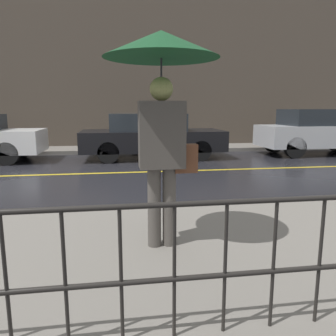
{
  "coord_description": "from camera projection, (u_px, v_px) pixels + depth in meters",
  "views": [
    {
      "loc": [
        1.17,
        -8.31,
        1.6
      ],
      "look_at": [
        1.92,
        -3.45,
        0.72
      ],
      "focal_mm": 35.0,
      "sensor_mm": 36.0,
      "label": 1
    }
  ],
  "objects": [
    {
      "name": "building_storefront",
      "position": [
        86.0,
        64.0,
        12.9
      ],
      "size": [
        28.0,
        0.3,
        6.74
      ],
      "color": "#4C4238",
      "rests_on": "ground_plane"
    },
    {
      "name": "car_silver",
      "position": [
        317.0,
        132.0,
        11.63
      ],
      "size": [
        4.17,
        1.71,
        1.6
      ],
      "color": "#B2B5BA",
      "rests_on": "ground_plane"
    },
    {
      "name": "ground_plane",
      "position": [
        71.0,
        174.0,
        8.19
      ],
      "size": [
        80.0,
        80.0,
        0.0
      ],
      "primitive_type": "plane",
      "color": "black"
    },
    {
      "name": "sidewalk_near",
      "position": [
        0.0,
        269.0,
        3.17
      ],
      "size": [
        28.0,
        3.05,
        0.14
      ],
      "color": "slate",
      "rests_on": "ground_plane"
    },
    {
      "name": "sidewalk_far",
      "position": [
        87.0,
        150.0,
        12.52
      ],
      "size": [
        28.0,
        1.7,
        0.14
      ],
      "color": "slate",
      "rests_on": "ground_plane"
    },
    {
      "name": "lane_marking",
      "position": [
        71.0,
        174.0,
        8.19
      ],
      "size": [
        25.2,
        0.12,
        0.01
      ],
      "color": "gold",
      "rests_on": "ground_plane"
    },
    {
      "name": "pedestrian",
      "position": [
        162.0,
        76.0,
        3.27
      ],
      "size": [
        1.16,
        1.16,
        2.22
      ],
      "rotation": [
        0.0,
        0.0,
        3.14
      ],
      "color": "#4C4742",
      "rests_on": "sidewalk_near"
    },
    {
      "name": "car_black",
      "position": [
        151.0,
        136.0,
        10.75
      ],
      "size": [
        4.59,
        1.92,
        1.47
      ],
      "color": "black",
      "rests_on": "ground_plane"
    }
  ]
}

